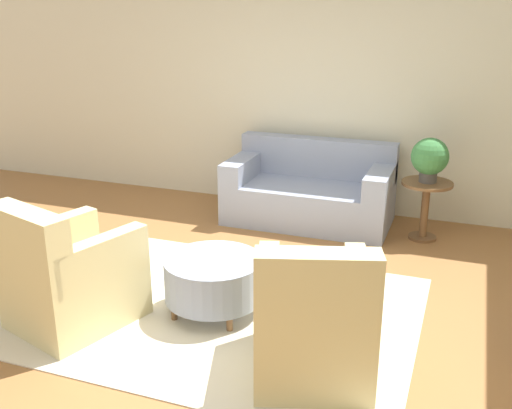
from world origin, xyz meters
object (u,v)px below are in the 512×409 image
at_px(ottoman_table, 213,278).
at_px(side_table, 426,200).
at_px(potted_plant_on_side_table, 430,158).
at_px(couch, 310,193).
at_px(armchair_left, 68,279).
at_px(armchair_right, 313,324).

height_order(ottoman_table, side_table, side_table).
height_order(ottoman_table, potted_plant_on_side_table, potted_plant_on_side_table).
height_order(couch, armchair_left, armchair_left).
distance_m(armchair_left, potted_plant_on_side_table, 3.65).
xyz_separation_m(couch, ottoman_table, (-0.16, -2.30, -0.03)).
bearing_deg(couch, side_table, -5.63).
xyz_separation_m(ottoman_table, potted_plant_on_side_table, (1.42, 2.18, 0.58)).
distance_m(armchair_right, side_table, 2.77).
relative_size(couch, ottoman_table, 2.31).
distance_m(couch, potted_plant_on_side_table, 1.38).
relative_size(armchair_left, ottoman_table, 1.35).
distance_m(ottoman_table, potted_plant_on_side_table, 2.67).
distance_m(couch, armchair_right, 2.97).
height_order(armchair_right, ottoman_table, armchair_right).
bearing_deg(ottoman_table, couch, 86.01).
height_order(armchair_left, side_table, armchair_left).
bearing_deg(armchair_left, armchair_right, 0.00).
xyz_separation_m(ottoman_table, side_table, (1.42, 2.18, 0.13)).
height_order(couch, armchair_right, armchair_right).
relative_size(armchair_right, ottoman_table, 1.35).
bearing_deg(ottoman_table, side_table, 56.83).
bearing_deg(potted_plant_on_side_table, side_table, 90.00).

